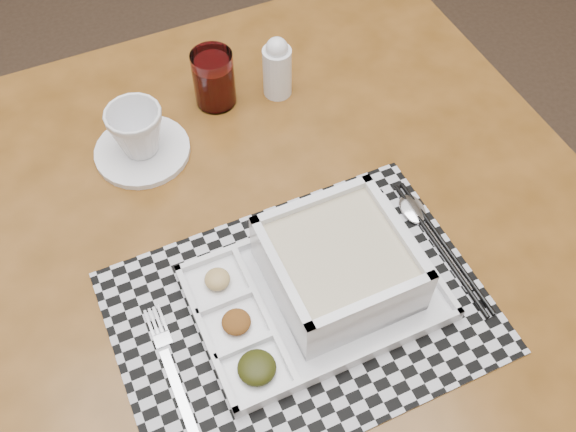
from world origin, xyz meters
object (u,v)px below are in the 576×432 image
object	(u,v)px
juice_glass	(214,80)
cup	(137,131)
serving_tray	(330,275)
creamer_bottle	(277,68)
dining_table	(271,267)

from	to	relation	value
juice_glass	cup	bearing A→B (deg)	-150.51
serving_tray	creamer_bottle	bearing A→B (deg)	83.24
dining_table	serving_tray	distance (m)	0.16
dining_table	juice_glass	distance (m)	0.32
cup	creamer_bottle	xyz separation A→B (m)	(0.24, 0.07, 0.00)
dining_table	serving_tray	xyz separation A→B (m)	(0.05, -0.10, 0.12)
dining_table	cup	xyz separation A→B (m)	(-0.14, 0.22, 0.13)
juice_glass	creamer_bottle	world-z (taller)	creamer_bottle
dining_table	juice_glass	size ratio (longest dim) A/B	11.46
dining_table	creamer_bottle	distance (m)	0.33
dining_table	creamer_bottle	size ratio (longest dim) A/B	10.06
serving_tray	juice_glass	distance (m)	0.40
dining_table	juice_glass	bearing A→B (deg)	90.98
creamer_bottle	serving_tray	bearing A→B (deg)	-96.76
serving_tray	juice_glass	size ratio (longest dim) A/B	3.50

